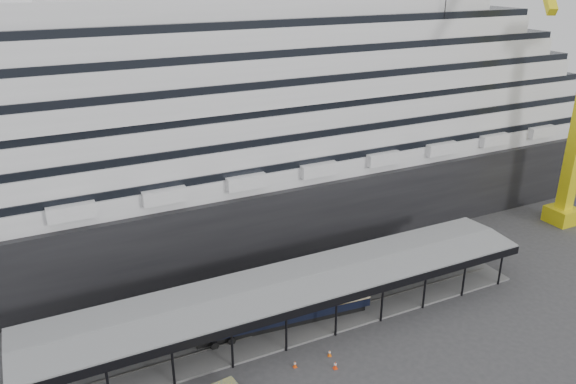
# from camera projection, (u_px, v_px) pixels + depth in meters

# --- Properties ---
(ground) EXTENTS (200.00, 200.00, 0.00)m
(ground) POSITION_uv_depth(u_px,v_px,m) (316.00, 348.00, 57.30)
(ground) COLOR #363639
(ground) RESTS_ON ground
(cruise_ship) EXTENTS (130.00, 30.00, 43.90)m
(cruise_ship) POSITION_uv_depth(u_px,v_px,m) (206.00, 106.00, 77.04)
(cruise_ship) COLOR black
(cruise_ship) RESTS_ON ground
(platform_canopy) EXTENTS (56.00, 9.18, 5.30)m
(platform_canopy) POSITION_uv_depth(u_px,v_px,m) (294.00, 303.00, 60.57)
(platform_canopy) COLOR slate
(platform_canopy) RESTS_ON ground
(pullman_carriage) EXTENTS (20.19, 4.34, 19.68)m
(pullman_carriage) POSITION_uv_depth(u_px,v_px,m) (282.00, 306.00, 59.98)
(pullman_carriage) COLOR black
(pullman_carriage) RESTS_ON ground
(traffic_cone_left) EXTENTS (0.38, 0.38, 0.72)m
(traffic_cone_left) POSITION_uv_depth(u_px,v_px,m) (295.00, 364.00, 54.39)
(traffic_cone_left) COLOR #F64D0D
(traffic_cone_left) RESTS_ON ground
(traffic_cone_mid) EXTENTS (0.47, 0.47, 0.71)m
(traffic_cone_mid) POSITION_uv_depth(u_px,v_px,m) (330.00, 353.00, 55.95)
(traffic_cone_mid) COLOR orange
(traffic_cone_mid) RESTS_ON ground
(traffic_cone_right) EXTENTS (0.43, 0.43, 0.82)m
(traffic_cone_right) POSITION_uv_depth(u_px,v_px,m) (335.00, 365.00, 54.18)
(traffic_cone_right) COLOR #F53A0D
(traffic_cone_right) RESTS_ON ground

